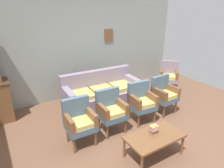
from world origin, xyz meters
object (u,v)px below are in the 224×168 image
at_px(floral_couch, 102,94).
at_px(armchair_row_middle, 141,100).
at_px(wingback_chair_by_fireplace, 169,75).
at_px(book_stack_on_table, 153,129).
at_px(coffee_table, 154,138).
at_px(armchair_near_couch_end, 164,93).
at_px(armchair_near_cabinet, 111,109).
at_px(floor_vase_by_wall, 164,72).
at_px(armchair_by_doorway, 79,120).

height_order(floral_couch, armchair_row_middle, same).
xyz_separation_m(wingback_chair_by_fireplace, book_stack_on_table, (-2.35, -1.89, 0.00)).
relative_size(coffee_table, book_stack_on_table, 6.29).
bearing_deg(book_stack_on_table, armchair_near_couch_end, 38.92).
distance_m(armchair_near_cabinet, wingback_chair_by_fireplace, 2.75).
bearing_deg(armchair_near_cabinet, armchair_row_middle, -1.32).
distance_m(armchair_near_couch_end, book_stack_on_table, 1.62).
relative_size(armchair_near_cabinet, book_stack_on_table, 5.66).
relative_size(armchair_near_cabinet, wingback_chair_by_fireplace, 1.00).
distance_m(armchair_near_couch_end, floor_vase_by_wall, 2.25).
bearing_deg(wingback_chair_by_fireplace, floral_couch, 175.25).
distance_m(floral_couch, wingback_chair_by_fireplace, 2.24).
bearing_deg(floor_vase_by_wall, wingback_chair_by_fireplace, -126.17).
relative_size(armchair_by_doorway, book_stack_on_table, 5.66).
relative_size(armchair_row_middle, floor_vase_by_wall, 1.49).
xyz_separation_m(armchair_row_middle, wingback_chair_by_fireplace, (1.81, 0.91, 0.00)).
bearing_deg(armchair_by_doorway, armchair_row_middle, 0.88).
relative_size(floral_couch, armchair_row_middle, 2.21).
bearing_deg(armchair_near_couch_end, coffee_table, -139.91).
xyz_separation_m(floral_couch, floor_vase_by_wall, (2.73, 0.51, -0.02)).
xyz_separation_m(armchair_by_doorway, armchair_near_cabinet, (0.72, 0.04, 0.00)).
height_order(armchair_row_middle, wingback_chair_by_fireplace, same).
distance_m(wingback_chair_by_fireplace, floor_vase_by_wall, 0.88).
relative_size(armchair_near_cabinet, floor_vase_by_wall, 1.49).
distance_m(armchair_by_doorway, coffee_table, 1.40).
bearing_deg(armchair_row_middle, floral_couch, 110.97).
bearing_deg(book_stack_on_table, armchair_near_cabinet, 104.04).
xyz_separation_m(armchair_near_couch_end, book_stack_on_table, (-1.26, -1.02, 0.00)).
height_order(armchair_by_doorway, armchair_near_cabinet, same).
distance_m(armchair_by_doorway, armchair_near_couch_end, 2.23).
height_order(wingback_chair_by_fireplace, floor_vase_by_wall, wingback_chair_by_fireplace).
distance_m(armchair_row_middle, wingback_chair_by_fireplace, 2.02).
bearing_deg(floor_vase_by_wall, armchair_by_doorway, -157.00).
distance_m(coffee_table, book_stack_on_table, 0.14).
bearing_deg(wingback_chair_by_fireplace, floor_vase_by_wall, 53.83).
distance_m(armchair_near_cabinet, coffee_table, 1.09).
xyz_separation_m(armchair_row_middle, floor_vase_by_wall, (2.32, 1.60, -0.20)).
xyz_separation_m(armchair_row_middle, armchair_near_couch_end, (0.72, 0.03, 0.00)).
distance_m(floral_couch, armchair_near_cabinet, 1.15).
bearing_deg(wingback_chair_by_fireplace, book_stack_on_table, -141.18).
distance_m(armchair_near_cabinet, floor_vase_by_wall, 3.49).
height_order(armchair_by_doorway, wingback_chair_by_fireplace, same).
bearing_deg(armchair_row_middle, floor_vase_by_wall, 34.65).
relative_size(armchair_row_middle, coffee_table, 0.90).
bearing_deg(armchair_near_cabinet, wingback_chair_by_fireplace, 18.87).
bearing_deg(armchair_by_doorway, coffee_table, -47.23).
relative_size(armchair_near_cabinet, armchair_row_middle, 1.00).
distance_m(armchair_by_doorway, armchair_row_middle, 1.51).
distance_m(book_stack_on_table, floor_vase_by_wall, 3.86).
bearing_deg(floor_vase_by_wall, armchair_near_couch_end, -135.54).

